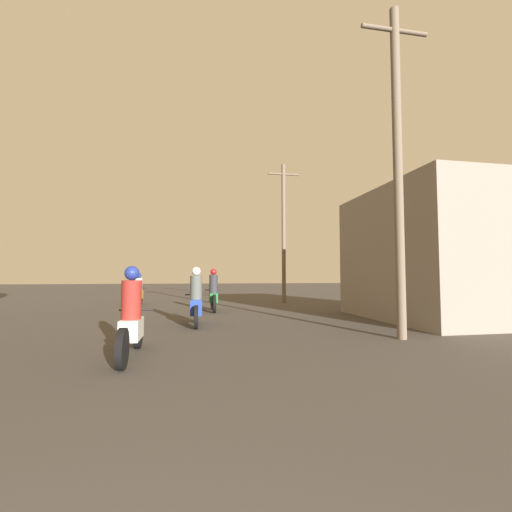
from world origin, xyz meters
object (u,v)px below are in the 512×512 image
(motorcycle_green, at_px, (213,294))
(motorcycle_blue, at_px, (196,302))
(motorcycle_white, at_px, (132,320))
(building_right_near, at_px, (438,255))
(utility_pole_near, at_px, (398,162))
(utility_pole_far, at_px, (284,230))
(motorcycle_yellow, at_px, (139,292))

(motorcycle_green, bearing_deg, motorcycle_blue, -91.57)
(motorcycle_white, relative_size, building_right_near, 0.39)
(motorcycle_blue, relative_size, utility_pole_near, 0.25)
(motorcycle_white, distance_m, utility_pole_far, 12.45)
(utility_pole_near, bearing_deg, motorcycle_white, -172.65)
(motorcycle_blue, height_order, motorcycle_yellow, motorcycle_blue)
(utility_pole_near, bearing_deg, motorcycle_green, 119.10)
(utility_pole_near, height_order, utility_pole_far, utility_pole_near)
(building_right_near, bearing_deg, motorcycle_blue, -179.87)
(motorcycle_green, distance_m, building_right_near, 7.87)
(building_right_near, xyz_separation_m, utility_pole_far, (-3.07, 7.20, 1.67))
(motorcycle_green, bearing_deg, motorcycle_yellow, 143.93)
(building_right_near, relative_size, utility_pole_near, 0.72)
(motorcycle_blue, relative_size, motorcycle_yellow, 0.95)
(motorcycle_green, bearing_deg, motorcycle_white, -94.80)
(motorcycle_green, relative_size, utility_pole_near, 0.26)
(motorcycle_yellow, bearing_deg, motorcycle_green, -43.49)
(building_right_near, bearing_deg, motorcycle_yellow, 145.50)
(motorcycle_green, height_order, motorcycle_yellow, motorcycle_green)
(motorcycle_blue, distance_m, utility_pole_far, 9.01)
(motorcycle_green, relative_size, utility_pole_far, 0.27)
(utility_pole_far, bearing_deg, motorcycle_white, -117.27)
(motorcycle_white, bearing_deg, motorcycle_yellow, 102.06)
(motorcycle_blue, bearing_deg, motorcycle_yellow, 102.92)
(motorcycle_white, relative_size, motorcycle_green, 1.09)
(motorcycle_yellow, bearing_deg, motorcycle_white, -80.53)
(motorcycle_green, bearing_deg, utility_pole_near, -51.80)
(motorcycle_white, height_order, motorcycle_blue, motorcycle_blue)
(motorcycle_green, relative_size, building_right_near, 0.36)
(motorcycle_blue, bearing_deg, utility_pole_near, -40.18)
(motorcycle_green, xyz_separation_m, utility_pole_far, (3.75, 3.53, 3.04))
(motorcycle_blue, distance_m, building_right_near, 7.64)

